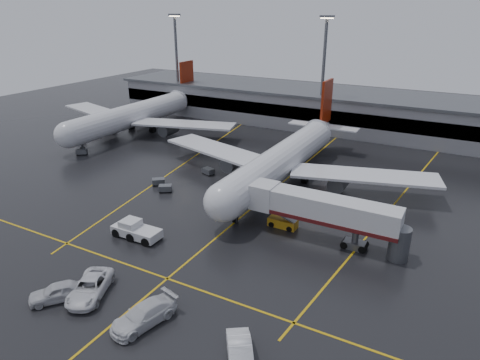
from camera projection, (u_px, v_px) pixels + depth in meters
The scene contains 22 objects.
ground at pixel (258, 203), 64.41m from camera, with size 220.00×220.00×0.00m, color black.
apron_line_centre at pixel (258, 203), 64.41m from camera, with size 0.25×90.00×0.02m, color gold.
apron_line_stop at pixel (167, 279), 46.51m from camera, with size 60.00×0.25×0.02m, color gold.
apron_line_left at pixel (187, 162), 81.44m from camera, with size 0.25×70.00×0.02m, color gold.
apron_line_right at pixel (396, 202), 64.54m from camera, with size 0.25×70.00×0.02m, color gold.
terminal at pixel (349, 111), 101.79m from camera, with size 122.00×19.00×8.60m.
light_mast_left at pixel (177, 58), 113.17m from camera, with size 3.00×1.20×25.45m.
light_mast_mid at pixel (323, 68), 95.38m from camera, with size 3.00×1.20×25.45m.
main_airliner at pixel (285, 158), 70.73m from camera, with size 48.80×45.60×14.10m.
second_airliner at pixel (137, 114), 99.17m from camera, with size 48.80×45.60×14.10m.
jet_bridge at pixel (324, 212), 52.78m from camera, with size 19.90×3.40×6.05m.
pushback_tractor at pixel (136, 231), 54.58m from camera, with size 6.46×2.82×2.30m.
belt_loader at pixel (283, 223), 57.26m from camera, with size 3.87×1.87×2.43m.
service_van_a at pixel (90, 287), 43.55m from camera, with size 3.06×6.65×1.85m, color white.
service_van_b at pixel (144, 315), 39.63m from camera, with size 2.67×6.56×1.90m, color silver.
service_van_c at pixel (240, 355), 35.12m from camera, with size 1.97×5.65×1.86m, color white.
service_van_d at pixel (57, 292), 42.88m from camera, with size 2.17×5.39×1.84m, color silver.
baggage_cart_a at pixel (165, 188), 68.06m from camera, with size 2.39×2.17×1.12m.
baggage_cart_b at pixel (158, 181), 70.63m from camera, with size 2.37×2.28×1.12m.
baggage_cart_c at pixel (208, 171), 75.06m from camera, with size 2.30×1.85×1.12m.
baggage_cart_d at pixel (81, 139), 93.02m from camera, with size 2.11×1.47×1.12m.
baggage_cart_e at pixel (82, 152), 85.09m from camera, with size 2.38×2.21×1.12m.
Camera 1 is at (25.65, -52.58, 27.30)m, focal length 32.33 mm.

